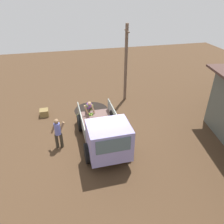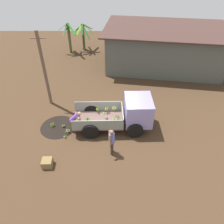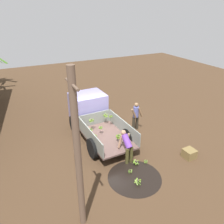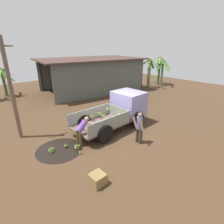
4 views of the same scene
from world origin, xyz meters
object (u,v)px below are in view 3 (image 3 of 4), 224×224
(banana_bunch_on_ground_0, at_px, (136,162))
(banana_bunch_on_ground_1, at_px, (130,171))
(person_worker_loading, at_px, (127,145))
(banana_bunch_on_ground_2, at_px, (138,181))
(utility_pole, at_px, (78,156))
(wooden_crate_0, at_px, (189,154))
(cargo_truck, at_px, (92,113))
(person_foreground_visitor, at_px, (136,115))
(banana_bunch_on_ground_3, at_px, (146,161))

(banana_bunch_on_ground_0, relative_size, banana_bunch_on_ground_1, 1.40)
(person_worker_loading, bearing_deg, banana_bunch_on_ground_2, 164.14)
(utility_pole, xyz_separation_m, banana_bunch_on_ground_1, (1.31, -2.50, -2.47))
(utility_pole, bearing_deg, banana_bunch_on_ground_1, -62.39)
(person_worker_loading, height_order, wooden_crate_0, person_worker_loading)
(banana_bunch_on_ground_1, bearing_deg, wooden_crate_0, -95.78)
(utility_pole, height_order, banana_bunch_on_ground_0, utility_pole)
(person_worker_loading, relative_size, banana_bunch_on_ground_1, 6.37)
(cargo_truck, bearing_deg, utility_pole, 154.06)
(person_foreground_visitor, bearing_deg, banana_bunch_on_ground_1, -35.13)
(person_foreground_visitor, bearing_deg, utility_pole, -47.14)
(person_foreground_visitor, height_order, banana_bunch_on_ground_0, person_foreground_visitor)
(person_foreground_visitor, height_order, banana_bunch_on_ground_3, person_foreground_visitor)
(banana_bunch_on_ground_2, distance_m, wooden_crate_0, 3.01)
(banana_bunch_on_ground_1, bearing_deg, person_worker_loading, -19.40)
(cargo_truck, distance_m, wooden_crate_0, 5.31)
(person_worker_loading, height_order, banana_bunch_on_ground_3, person_worker_loading)
(banana_bunch_on_ground_0, xyz_separation_m, banana_bunch_on_ground_1, (-0.34, 0.49, -0.04))
(person_worker_loading, height_order, banana_bunch_on_ground_2, person_worker_loading)
(wooden_crate_0, bearing_deg, banana_bunch_on_ground_3, 74.79)
(banana_bunch_on_ground_0, bearing_deg, utility_pole, 118.88)
(cargo_truck, xyz_separation_m, utility_pole, (-5.31, 2.40, 1.52))
(utility_pole, distance_m, banana_bunch_on_ground_0, 4.19)
(banana_bunch_on_ground_0, bearing_deg, banana_bunch_on_ground_2, 151.82)
(cargo_truck, distance_m, banana_bunch_on_ground_1, 4.11)
(person_worker_loading, bearing_deg, banana_bunch_on_ground_3, -132.75)
(person_worker_loading, distance_m, banana_bunch_on_ground_0, 0.83)
(person_worker_loading, bearing_deg, person_foreground_visitor, -42.50)
(person_foreground_visitor, bearing_deg, person_worker_loading, -39.80)
(banana_bunch_on_ground_2, bearing_deg, banana_bunch_on_ground_0, -28.18)
(banana_bunch_on_ground_3, xyz_separation_m, wooden_crate_0, (-0.54, -1.98, 0.13))
(banana_bunch_on_ground_2, height_order, wooden_crate_0, wooden_crate_0)
(utility_pole, xyz_separation_m, person_worker_loading, (2.10, -2.78, -1.76))
(cargo_truck, bearing_deg, banana_bunch_on_ground_3, -166.15)
(banana_bunch_on_ground_2, bearing_deg, banana_bunch_on_ground_1, -5.41)
(banana_bunch_on_ground_2, height_order, banana_bunch_on_ground_3, banana_bunch_on_ground_2)
(utility_pole, relative_size, person_foreground_visitor, 3.10)
(cargo_truck, height_order, wooden_crate_0, cargo_truck)
(cargo_truck, xyz_separation_m, banana_bunch_on_ground_3, (-3.76, -1.04, -0.96))
(cargo_truck, bearing_deg, banana_bunch_on_ground_2, 178.84)
(banana_bunch_on_ground_3, bearing_deg, banana_bunch_on_ground_2, 133.02)
(person_foreground_visitor, height_order, person_worker_loading, person_foreground_visitor)
(banana_bunch_on_ground_0, distance_m, banana_bunch_on_ground_2, 1.17)
(person_worker_loading, xyz_separation_m, wooden_crate_0, (-1.09, -2.64, -0.59))
(banana_bunch_on_ground_0, xyz_separation_m, banana_bunch_on_ground_3, (-0.10, -0.45, -0.05))
(utility_pole, distance_m, person_worker_loading, 3.91)
(cargo_truck, xyz_separation_m, banana_bunch_on_ground_2, (-4.69, -0.03, -0.91))
(utility_pole, relative_size, banana_bunch_on_ground_0, 16.72)
(wooden_crate_0, bearing_deg, banana_bunch_on_ground_1, 84.22)
(cargo_truck, distance_m, banana_bunch_on_ground_0, 3.82)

